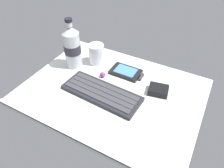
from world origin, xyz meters
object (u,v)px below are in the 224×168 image
keyboard (101,93)px  handheld_device (127,72)px  water_bottle (72,47)px  trackball_mouse (103,75)px  charger_block (158,90)px  juice_cup (96,55)px

keyboard → handheld_device: keyboard is taller
handheld_device → water_bottle: size_ratio=0.62×
water_bottle → trackball_mouse: bearing=-4.3°
keyboard → charger_block: 20.60cm
juice_cup → water_bottle: size_ratio=0.41×
keyboard → charger_block: size_ratio=4.23×
keyboard → charger_block: bearing=31.3°
keyboard → juice_cup: (-12.05, 16.27, 3.10)cm
keyboard → water_bottle: water_bottle is taller
handheld_device → charger_block: charger_block is taller
juice_cup → charger_block: 30.29cm
charger_block → trackball_mouse: size_ratio=3.18×
keyboard → water_bottle: 23.06cm
juice_cup → charger_block: bearing=-10.6°
keyboard → handheld_device: bearing=79.2°
charger_block → handheld_device: bearing=162.6°
juice_cup → trackball_mouse: juice_cup is taller
handheld_device → water_bottle: (-22.06, -5.41, 8.28)cm
juice_cup → water_bottle: 10.83cm
handheld_device → trackball_mouse: trackball_mouse is taller
water_bottle → charger_block: water_bottle is taller
handheld_device → charger_block: 15.40cm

